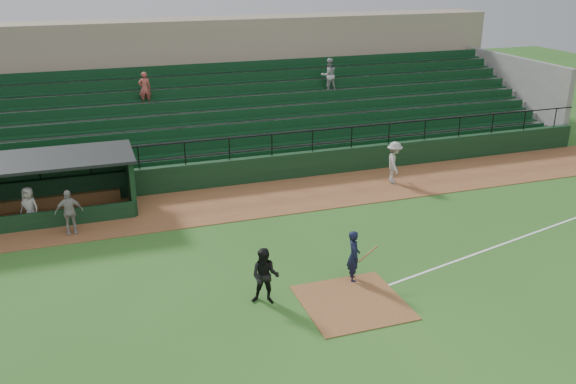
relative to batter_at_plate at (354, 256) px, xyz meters
name	(u,v)px	position (x,y,z in m)	size (l,w,h in m)	color
ground	(339,287)	(-0.60, -0.29, -0.86)	(90.00, 90.00, 0.00)	#2A5B1D
warning_track	(266,198)	(-0.60, 7.71, -0.84)	(40.00, 4.00, 0.03)	brown
home_plate_dirt	(353,302)	(-0.60, -1.29, -0.84)	(3.00, 3.00, 0.03)	brown
foul_line	(524,237)	(7.40, 0.91, -0.85)	(18.00, 0.09, 0.01)	white
stadium_structure	(219,105)	(-0.60, 16.17, 1.44)	(38.00, 13.08, 6.40)	black
dugout	(19,183)	(-10.35, 9.27, 0.47)	(8.90, 3.20, 2.42)	black
batter_at_plate	(354,256)	(0.00, 0.00, 0.00)	(1.07, 0.72, 1.72)	black
umpire	(265,276)	(-3.07, -0.42, 0.03)	(0.86, 0.67, 1.77)	black
runner	(394,162)	(5.56, 7.72, 0.14)	(1.25, 0.72, 1.93)	#A29D98
dugout_player_a	(69,212)	(-8.55, 6.64, 0.03)	(1.01, 0.42, 1.73)	#A29C98
dugout_player_b	(30,207)	(-9.98, 7.84, -0.03)	(0.78, 0.51, 1.59)	#AAA49F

